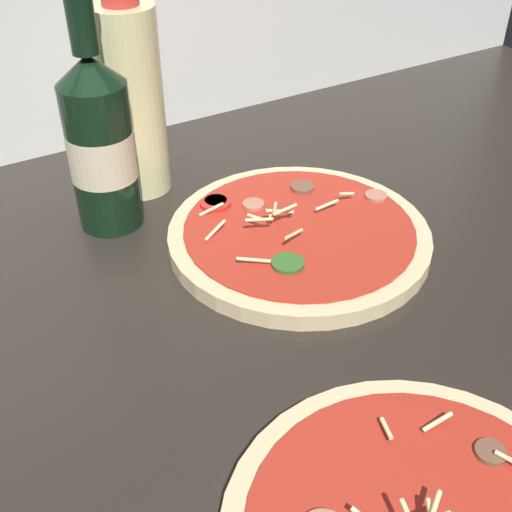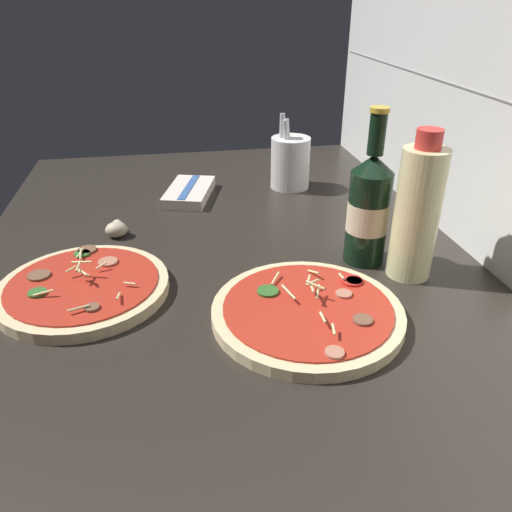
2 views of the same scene
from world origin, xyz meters
The scene contains 4 objects.
counter_slab centered at (0.00, 0.00, 1.25)cm, with size 160.00×90.00×2.50cm.
pizza_far centered at (8.46, 10.21, 3.54)cm, with size 28.38×28.38×4.73cm.
beer_bottle centered at (-7.36, 24.87, 12.57)cm, with size 7.23×7.23×27.01cm.
oil_bottle centered at (-1.27, 30.56, 13.93)cm, with size 7.30×7.30×24.85cm.
Camera 1 is at (-25.21, -36.63, 42.88)cm, focal length 45.00 mm.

